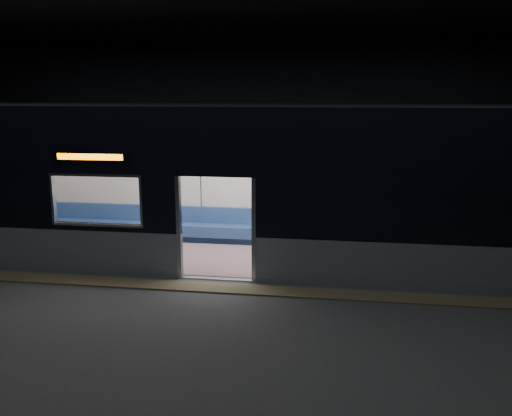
# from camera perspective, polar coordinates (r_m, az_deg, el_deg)

# --- Properties ---
(station_floor) EXTENTS (24.00, 14.00, 0.01)m
(station_floor) POSITION_cam_1_polar(r_m,az_deg,el_deg) (9.82, -5.49, -9.57)
(station_floor) COLOR #47494C
(station_floor) RESTS_ON ground
(station_envelope) EXTENTS (24.00, 14.00, 5.00)m
(station_envelope) POSITION_cam_1_polar(r_m,az_deg,el_deg) (9.13, -5.97, 12.36)
(station_envelope) COLOR black
(station_envelope) RESTS_ON station_floor
(tactile_strip) EXTENTS (22.80, 0.50, 0.03)m
(tactile_strip) POSITION_cam_1_polar(r_m,az_deg,el_deg) (10.31, -4.75, -8.35)
(tactile_strip) COLOR #8C7F59
(tactile_strip) RESTS_ON station_floor
(metro_car) EXTENTS (18.00, 3.04, 3.35)m
(metro_car) POSITION_cam_1_polar(r_m,az_deg,el_deg) (11.74, -2.68, 3.46)
(metro_car) COLOR #8B98A6
(metro_car) RESTS_ON station_floor
(passenger) EXTENTS (0.45, 0.75, 1.44)m
(passenger) POSITION_cam_1_polar(r_m,az_deg,el_deg) (12.89, 18.30, -0.98)
(passenger) COLOR black
(passenger) RESTS_ON metro_car
(handbag) EXTENTS (0.29, 0.25, 0.14)m
(handbag) POSITION_cam_1_polar(r_m,az_deg,el_deg) (12.69, 18.29, -1.82)
(handbag) COLOR black
(handbag) RESTS_ON passenger
(transit_map) EXTENTS (1.07, 0.03, 0.69)m
(transit_map) POSITION_cam_1_polar(r_m,az_deg,el_deg) (13.16, 20.44, 2.11)
(transit_map) COLOR white
(transit_map) RESTS_ON metro_car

